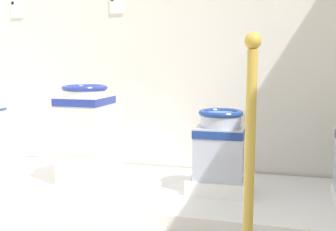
{
  "coord_description": "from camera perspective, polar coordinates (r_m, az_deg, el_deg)",
  "views": [
    {
      "loc": [
        2.89,
        -0.15,
        0.94
      ],
      "look_at": [
        2.18,
        2.43,
        0.58
      ],
      "focal_mm": 43.74,
      "sensor_mm": 36.0,
      "label": 1
    }
  ],
  "objects": [
    {
      "name": "antique_toilet_pale_glazed",
      "position": [
        2.66,
        7.3,
        -3.82
      ],
      "size": [
        0.32,
        0.3,
        0.44
      ],
      "color": "#B3BBD1",
      "rests_on": "plinth_block_pale_glazed"
    },
    {
      "name": "info_placard_second",
      "position": [
        3.37,
        -7.17,
        15.08
      ],
      "size": [
        0.12,
        0.01,
        0.13
      ],
      "color": "white"
    },
    {
      "name": "display_platform",
      "position": [
        2.86,
        -2.62,
        -10.52
      ],
      "size": [
        3.67,
        1.0,
        0.09
      ],
      "primitive_type": "cube",
      "color": "white",
      "rests_on": "ground_plane"
    },
    {
      "name": "stanchion_post_near_right",
      "position": [
        1.67,
        11.05,
        -15.23
      ],
      "size": [
        0.28,
        0.28,
        1.04
      ],
      "color": "gold",
      "rests_on": "ground_plane"
    },
    {
      "name": "antique_toilet_leftmost",
      "position": [
        2.87,
        -11.43,
        0.09
      ],
      "size": [
        0.31,
        0.34,
        0.44
      ],
      "color": "white",
      "rests_on": "plinth_block_leftmost"
    },
    {
      "name": "info_placard_first",
      "position": [
        3.81,
        -20.32,
        13.82
      ],
      "size": [
        0.12,
        0.01,
        0.15
      ],
      "color": "white"
    },
    {
      "name": "plinth_block_leftmost",
      "position": [
        2.94,
        -11.24,
        -6.79
      ],
      "size": [
        0.32,
        0.31,
        0.24
      ],
      "primitive_type": "cube",
      "color": "white",
      "rests_on": "display_platform"
    },
    {
      "name": "plinth_block_pale_glazed",
      "position": [
        2.73,
        7.2,
        -9.49
      ],
      "size": [
        0.39,
        0.32,
        0.09
      ],
      "primitive_type": "cube",
      "color": "white",
      "rests_on": "display_platform"
    }
  ]
}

